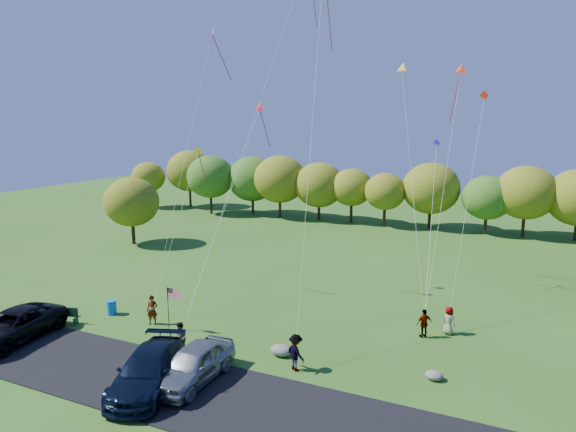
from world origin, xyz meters
name	(u,v)px	position (x,y,z in m)	size (l,w,h in m)	color
ground	(221,354)	(0.00, 0.00, 0.00)	(140.00, 140.00, 0.00)	#2B5919
asphalt_lane	(176,388)	(0.00, -4.00, 0.03)	(44.00, 6.00, 0.06)	black
treeline	(392,191)	(0.54, 35.94, 4.62)	(77.91, 28.03, 8.29)	#342513
minivan_dark	(12,326)	(-11.83, -3.65, 0.94)	(2.92, 6.34, 1.76)	black
minivan_navy	(148,370)	(-1.17, -4.59, 0.95)	(2.48, 6.10, 1.77)	black
minivan_silver	(194,364)	(0.44, -3.14, 0.97)	(2.14, 5.31, 1.81)	#8F9498
flyer_a	(152,310)	(-6.16, 1.79, 0.94)	(0.68, 0.45, 1.88)	#4C4C59
flyer_b	(180,338)	(-2.10, -0.80, 0.88)	(0.85, 0.66, 1.76)	#4C4C59
flyer_c	(296,352)	(4.46, 0.10, 0.96)	(1.24, 0.71, 1.92)	#4C4C59
flyer_d	(424,323)	(9.68, 7.02, 0.86)	(1.01, 0.42, 1.73)	#4C4C59
flyer_e	(449,321)	(10.94, 8.10, 0.85)	(0.83, 0.54, 1.70)	#4C4C59
park_bench	(64,314)	(-11.33, -0.42, 0.58)	(1.91, 0.90, 1.08)	#163D21
trash_barrel	(112,307)	(-9.73, 1.99, 0.47)	(0.63, 0.63, 0.95)	blue
flag_assembly	(172,298)	(-4.34, 1.46, 2.09)	(1.02, 0.66, 2.75)	black
boulder_near	(281,350)	(3.07, 1.27, 0.30)	(1.21, 0.95, 0.61)	gray
boulder_far	(434,375)	(11.10, 2.07, 0.23)	(0.87, 0.73, 0.45)	gray
kites_aloft	(329,16)	(1.20, 12.86, 19.77)	(19.20, 9.26, 14.77)	red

